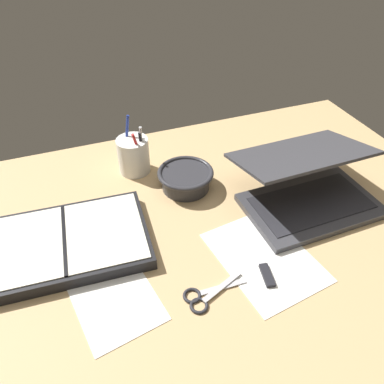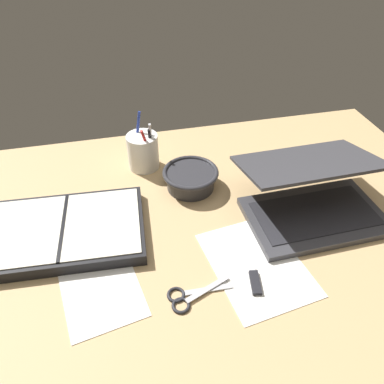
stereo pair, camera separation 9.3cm
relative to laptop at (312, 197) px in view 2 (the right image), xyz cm
name	(u,v)px [view 2 (the right image)]	position (x,y,z in cm)	size (l,w,h in cm)	color
desk_top	(213,233)	(-26.38, -0.92, -5.93)	(140.00, 100.00, 2.00)	tan
laptop	(312,197)	(0.00, 0.00, 0.00)	(34.90, 30.09, 15.18)	#38383D
bowl	(191,178)	(-27.92, 17.06, -1.74)	(15.63, 15.63, 5.71)	#2D2D33
pen_cup	(143,151)	(-39.36, 29.93, 0.52)	(9.15, 9.15, 16.91)	white
planner	(64,231)	(-61.97, 5.34, -3.26)	(39.68, 27.19, 3.54)	black
scissors	(186,297)	(-36.96, -18.71, -4.59)	(14.17, 7.07, 0.80)	#B7B7BC
paper_sheet_front	(256,264)	(-19.56, -13.49, -4.85)	(19.60, 26.35, 0.16)	white
paper_sheet_beside_planner	(100,288)	(-54.34, -12.09, -4.85)	(15.84, 21.49, 0.16)	white
usb_drive	(255,282)	(-21.75, -18.40, -4.43)	(3.12, 7.37, 1.00)	black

